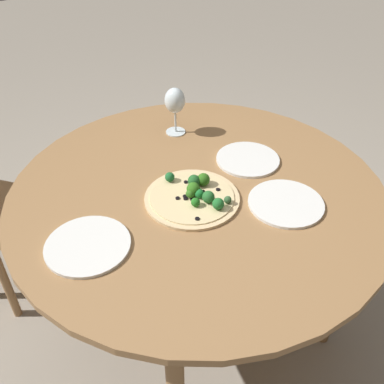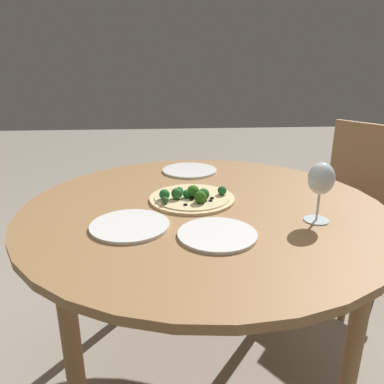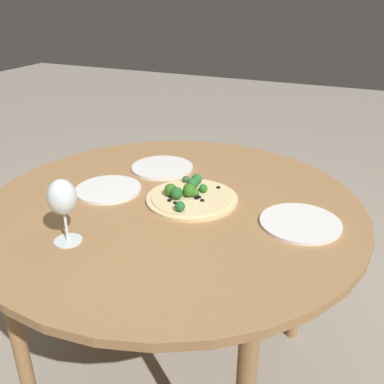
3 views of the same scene
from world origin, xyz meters
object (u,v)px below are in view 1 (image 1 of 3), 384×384
at_px(pizza, 194,195).
at_px(plate_near, 248,159).
at_px(plate_far, 88,245).
at_px(wine_glass, 175,102).
at_px(plate_side, 286,203).

distance_m(pizza, plate_near, 0.30).
distance_m(plate_near, plate_far, 0.66).
bearing_deg(wine_glass, plate_near, -165.46).
height_order(pizza, plate_far, pizza).
xyz_separation_m(pizza, plate_side, (-0.20, -0.21, -0.01)).
bearing_deg(plate_side, pizza, 46.19).
bearing_deg(plate_far, pizza, -92.78).
bearing_deg(plate_side, plate_near, -17.43).
xyz_separation_m(wine_glass, plate_far, (-0.36, 0.58, -0.13)).
bearing_deg(plate_near, plate_far, 92.95).
height_order(wine_glass, plate_side, wine_glass).
xyz_separation_m(pizza, plate_far, (0.02, 0.37, -0.01)).
distance_m(pizza, plate_side, 0.29).
relative_size(pizza, wine_glass, 1.63).
xyz_separation_m(pizza, wine_glass, (0.38, -0.21, 0.12)).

